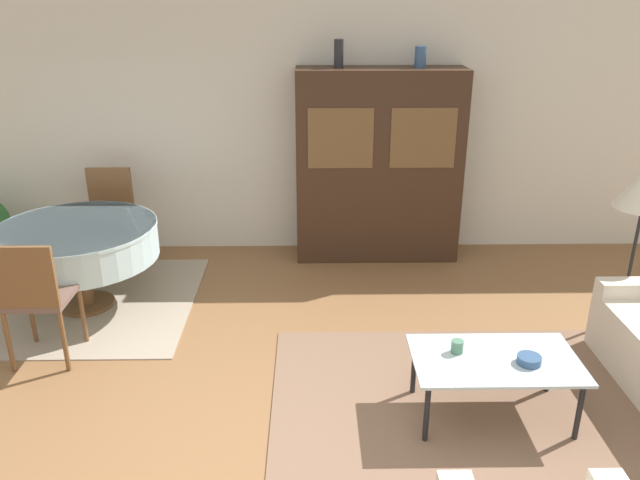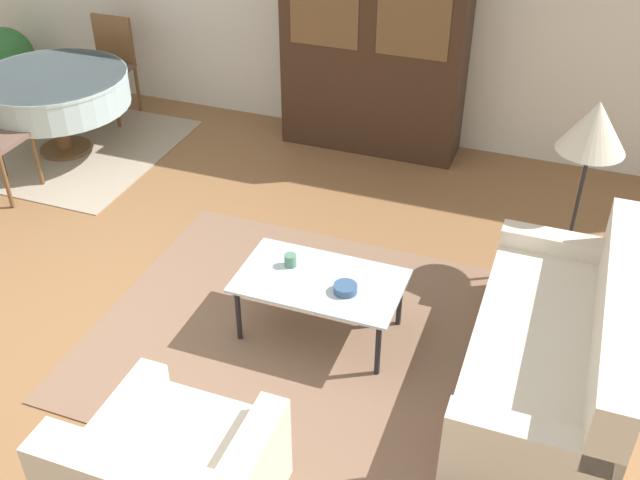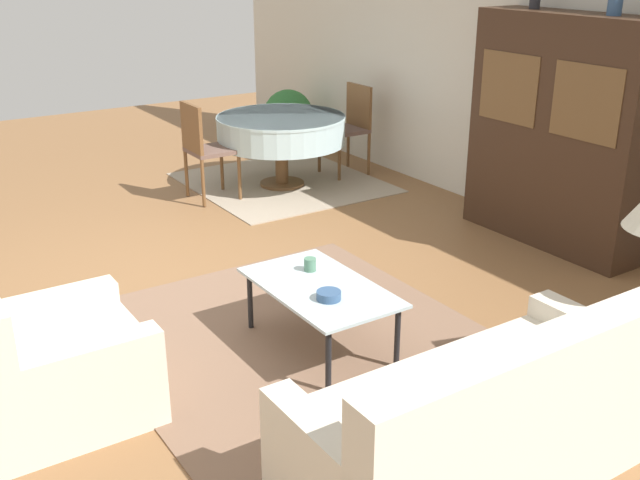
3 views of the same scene
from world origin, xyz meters
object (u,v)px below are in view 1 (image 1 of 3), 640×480
Objects in this scene: coffee_table at (495,364)px; dining_chair_near at (35,294)px; vase_short at (420,57)px; vase_tall at (339,54)px; dining_chair_far at (109,212)px; cup at (457,347)px; dining_table at (77,242)px; bowl at (529,360)px; display_cabinet at (378,166)px.

dining_chair_near is (-3.19, 0.69, 0.18)m from coffee_table.
dining_chair_near is 4.97× the size of vase_short.
vase_short is at bearing 0.00° from vase_tall.
dining_chair_far is 11.44× the size of cup.
vase_short reaches higher than dining_table.
bowl is (0.19, -0.06, 0.07)m from coffee_table.
coffee_table is 3.19m from vase_short.
display_cabinet is 2.92m from bowl.
dining_chair_near is 6.57× the size of bowl.
cup is (2.96, -0.62, -0.10)m from dining_chair_near.
vase_tall reaches higher than display_cabinet.
bowl is at bearing -12.56° from dining_chair_near.
display_cabinet is at bearing 100.19° from coffee_table.
bowl is at bearing -18.00° from coffee_table.
dining_table is 3.33m from cup.
vase_tall is at bearing 104.17° from cup.
dining_chair_near is (-2.70, -2.04, -0.39)m from display_cabinet.
vase_short reaches higher than coffee_table.
display_cabinet is 9.75× the size of vase_short.
dining_chair_far is at bearing -175.01° from display_cabinet.
dining_chair_near is at bearing 167.78° from coffee_table.
display_cabinet is 1.42× the size of dining_table.
display_cabinet reaches higher than coffee_table.
vase_tall reaches higher than dining_table.
dining_chair_near is (0.00, -0.90, -0.04)m from dining_table.
dining_chair_far is at bearing 140.69° from cup.
display_cabinet is 3.41m from dining_chair_near.
coffee_table is at bearing -26.54° from dining_table.
dining_table reaches higher than cup.
dining_chair_near is at bearing -138.24° from vase_tall.
vase_short is (-0.32, 2.80, 1.58)m from bowl.
bowl is at bearing -17.83° from cup.
dining_chair_far is (0.00, 1.81, 0.00)m from dining_chair_near.
display_cabinet is at bearing -0.13° from vase_tall.
bowl is at bearing -83.50° from vase_short.
dining_chair_far reaches higher than coffee_table.
dining_chair_near is at bearing 167.44° from bowl.
dining_table is 0.90m from dining_chair_near.
dining_chair_far reaches higher than cup.
dining_chair_far is 4.97× the size of vase_short.
vase_short is at bearing 20.39° from dining_table.
dining_chair_far is at bearing 90.00° from dining_chair_near.
bowl reaches higher than coffee_table.
dining_table is 3.57m from vase_short.
bowl is (3.39, -0.75, -0.11)m from dining_chair_near.
dining_chair_far reaches higher than dining_table.
coffee_table is 0.78× the size of dining_table.
cup is 0.43× the size of vase_short.
coffee_table is 7.08× the size of bowl.
display_cabinet is 12.90× the size of bowl.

